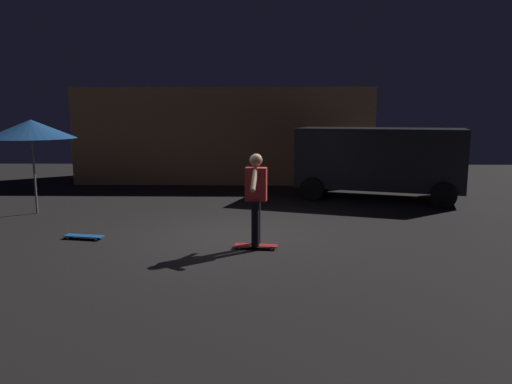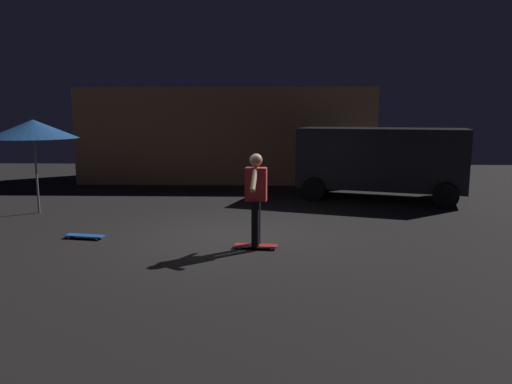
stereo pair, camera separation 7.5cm
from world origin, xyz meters
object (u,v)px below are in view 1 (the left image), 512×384
skateboard_ridden (256,246)px  patio_umbrella (31,129)px  parked_van (379,158)px  skateboard_spare (84,236)px  skater (256,193)px

skateboard_ridden → patio_umbrella: bearing=151.2°
parked_van → patio_umbrella: size_ratio=2.15×
skateboard_spare → skater: bearing=-10.0°
patio_umbrella → skater: 6.36m
skateboard_ridden → skater: 0.98m
skateboard_spare → patio_umbrella: bearing=130.8°
parked_van → skateboard_spare: parked_van is taller
patio_umbrella → skateboard_ridden: patio_umbrella is taller
parked_van → skateboard_ridden: parked_van is taller
parked_van → skater: 6.43m
skateboard_ridden → skater: bearing=90.0°
patio_umbrella → skateboard_ridden: (5.50, -3.03, -2.02)m
parked_van → skateboard_spare: bearing=-144.9°
parked_van → skater: (-3.45, -5.42, -0.12)m
skateboard_spare → skater: size_ratio=0.48×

